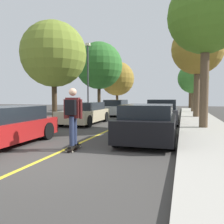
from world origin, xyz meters
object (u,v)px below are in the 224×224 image
at_px(parked_car_left_near, 85,113).
at_px(skateboard, 73,147).
at_px(parked_car_right_near, 163,112).
at_px(street_tree_left_near, 99,66).
at_px(parked_car_right_nearest, 149,123).
at_px(fire_hydrant, 36,119).
at_px(streetlamp, 88,74).
at_px(skateboarder, 73,114).
at_px(parked_car_left_nearest, 2,127).
at_px(street_tree_left_nearest, 54,54).
at_px(street_tree_left_far, 117,79).
at_px(street_tree_right_nearest, 206,16).
at_px(parked_car_left_far, 116,108).
at_px(street_tree_right_far, 193,78).
at_px(street_tree_right_farthest, 191,77).
at_px(street_tree_right_near, 198,49).

height_order(parked_car_left_near, skateboard, parked_car_left_near).
xyz_separation_m(parked_car_right_near, street_tree_left_near, (-6.59, 6.84, 3.89)).
bearing_deg(skateboard, parked_car_right_nearest, 46.65).
distance_m(parked_car_right_nearest, fire_hydrant, 6.23).
relative_size(streetlamp, skateboarder, 3.29).
height_order(parked_car_left_nearest, street_tree_left_nearest, street_tree_left_nearest).
xyz_separation_m(street_tree_left_far, streetlamp, (0.39, -10.16, -0.44)).
bearing_deg(street_tree_right_nearest, street_tree_left_nearest, 173.55).
height_order(street_tree_left_far, fire_hydrant, street_tree_left_far).
bearing_deg(parked_car_left_near, parked_car_left_nearest, -90.01).
relative_size(parked_car_left_far, street_tree_right_nearest, 0.60).
height_order(street_tree_left_nearest, street_tree_left_near, street_tree_left_near).
bearing_deg(streetlamp, parked_car_left_far, 49.88).
relative_size(parked_car_left_far, street_tree_right_far, 0.86).
height_order(street_tree_left_nearest, street_tree_left_far, street_tree_left_nearest).
bearing_deg(parked_car_right_nearest, parked_car_left_nearest, -153.58).
bearing_deg(streetlamp, street_tree_left_near, 96.08).
bearing_deg(parked_car_right_nearest, streetlamp, 123.95).
bearing_deg(skateboarder, street_tree_left_nearest, 124.33).
bearing_deg(street_tree_left_near, parked_car_right_nearest, -62.90).
bearing_deg(street_tree_right_far, skateboarder, -101.97).
height_order(parked_car_left_far, street_tree_left_far, street_tree_left_far).
bearing_deg(parked_car_left_nearest, parked_car_right_nearest, 26.42).
bearing_deg(street_tree_right_farthest, parked_car_right_nearest, -94.76).
bearing_deg(parked_car_left_far, street_tree_left_far, 104.84).
bearing_deg(skateboard, street_tree_right_far, 78.00).
distance_m(parked_car_right_near, skateboarder, 8.40).
relative_size(parked_car_left_nearest, street_tree_left_near, 0.66).
relative_size(parked_car_left_nearest, parked_car_left_near, 1.00).
xyz_separation_m(street_tree_left_far, fire_hydrant, (0.64, -17.54, -3.39)).
bearing_deg(skateboarder, fire_hydrant, 135.40).
bearing_deg(street_tree_right_farthest, parked_car_left_far, -114.55).
distance_m(street_tree_right_nearest, street_tree_right_far, 13.65).
xyz_separation_m(parked_car_left_nearest, parked_car_left_far, (0.00, 13.50, 0.04)).
xyz_separation_m(parked_car_right_near, street_tree_right_nearest, (2.14, -2.36, 4.70)).
xyz_separation_m(street_tree_right_nearest, skateboard, (-4.10, -5.77, -5.33)).
distance_m(parked_car_right_nearest, street_tree_left_far, 20.71).
bearing_deg(streetlamp, street_tree_right_far, 43.80).
distance_m(parked_car_left_far, skateboarder, 13.64).
relative_size(street_tree_right_nearest, streetlamp, 1.23).
xyz_separation_m(parked_car_left_near, street_tree_right_farthest, (6.59, 21.14, 3.82)).
relative_size(street_tree_right_nearest, street_tree_right_far, 1.43).
bearing_deg(street_tree_left_near, parked_car_left_near, -75.55).
xyz_separation_m(street_tree_right_nearest, fire_hydrant, (-8.09, -1.86, -4.93)).
height_order(parked_car_left_nearest, street_tree_left_near, street_tree_left_near).
relative_size(parked_car_left_nearest, street_tree_right_nearest, 0.62).
height_order(street_tree_right_far, streetlamp, streetlamp).
relative_size(parked_car_right_nearest, parked_car_right_near, 0.96).
bearing_deg(parked_car_right_nearest, street_tree_right_near, 78.24).
relative_size(parked_car_right_nearest, street_tree_left_nearest, 0.66).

